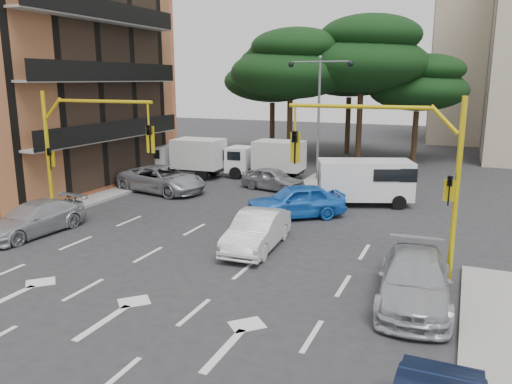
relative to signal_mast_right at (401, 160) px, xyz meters
The scene contains 20 objects.
ground 8.08m from the signal_mast_right, 163.69° to the right, with size 120.00×120.00×0.00m, color #28282B.
median_strip 16.03m from the signal_mast_right, 115.91° to the left, with size 1.40×6.00×0.15m, color gray.
apartment_orange 25.65m from the signal_mast_right, 166.36° to the left, with size 15.19×16.15×13.70m.
pine_left_near 22.98m from the signal_mast_right, 118.29° to the left, with size 9.15×9.15×10.23m.
pine_center 23.13m from the signal_mast_right, 104.66° to the left, with size 9.98×9.98×11.16m.
pine_left_far 27.79m from the signal_mast_right, 119.84° to the left, with size 8.32×8.32×9.30m.
pine_right 24.14m from the signal_mast_right, 94.17° to the left, with size 7.49×7.49×8.37m.
pine_back 28.30m from the signal_mast_right, 106.03° to the left, with size 9.15×9.15×10.23m.
signal_mast_right is the anchor object (origin of this frame).
signal_mast_left 13.61m from the signal_mast_right, behind, with size 5.79×0.37×6.00m.
street_lamp_center 15.65m from the signal_mast_right, 115.91° to the left, with size 4.16×0.36×7.77m.
car_white_hatch 6.15m from the signal_mast_right, behind, with size 1.55×4.45×1.46m, color silver.
car_blue_compact 8.02m from the signal_mast_right, 135.92° to the left, with size 1.90×4.73×1.61m, color blue.
car_silver_wagon 15.24m from the signal_mast_right, behind, with size 1.91×4.69×1.36m, color #A7ABAF.
car_silver_cross_a 16.38m from the signal_mast_right, 152.81° to the left, with size 2.55×5.54×1.54m, color #A0A2A8.
car_silver_cross_b 13.85m from the signal_mast_right, 129.21° to the left, with size 1.59×3.94×1.34m, color #96979D.
car_silver_parked 4.08m from the signal_mast_right, 69.86° to the right, with size 2.04×5.03×1.46m, color #A9ACB1.
van_white 9.81m from the signal_mast_right, 107.28° to the left, with size 2.17×4.80×2.40m, color white, non-canonical shape.
box_truck_a 19.71m from the signal_mast_right, 142.07° to the left, with size 2.23×5.32×2.62m, color silver, non-canonical shape.
box_truck_b 17.13m from the signal_mast_right, 127.08° to the left, with size 2.19×5.21×2.56m, color white, non-canonical shape.
Camera 1 is at (8.74, -14.90, 6.51)m, focal length 35.00 mm.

